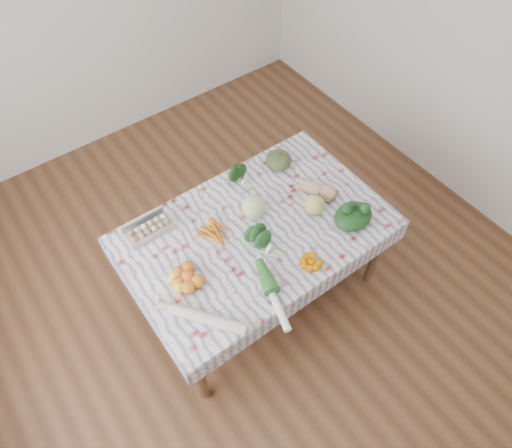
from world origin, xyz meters
The scene contains 16 objects.
ground centered at (0.00, 0.00, 0.00)m, with size 4.50×4.50×0.00m, color #53311C.
dining_table centered at (0.00, 0.00, 0.68)m, with size 1.60×1.00×0.75m.
tablecloth centered at (0.00, 0.00, 0.76)m, with size 1.66×1.06×0.01m, color silver.
egg_carton centered at (-0.55, 0.36, 0.80)m, with size 0.29×0.12×0.08m, color #A9AAA5.
carrot_bunch centered at (-0.23, 0.13, 0.78)m, with size 0.21×0.19×0.04m, color #D5660E.
kale_bunch centered at (0.15, 0.39, 0.83)m, with size 0.15×0.13×0.13m, color #163713.
kabocha_squash centered at (0.45, 0.35, 0.82)m, with size 0.18×0.18×0.12m, color #40502A.
cabbage centered at (0.06, 0.11, 0.84)m, with size 0.16×0.16×0.16m, color #B8CE88.
butternut_squash centered at (0.50, -0.01, 0.82)m, with size 0.11×0.25×0.11m, color tan.
orange_cluster centered at (-0.53, -0.07, 0.81)m, with size 0.26×0.26×0.09m, color orange.
broccoli centered at (-0.05, -0.14, 0.82)m, with size 0.17×0.17×0.13m, color #1A451A.
mandarin_cluster centered at (0.11, -0.40, 0.79)m, with size 0.16×0.16×0.05m, color #D77400.
grapefruit centered at (0.38, -0.11, 0.83)m, with size 0.14×0.14×0.14m, color #CBBF62.
spinach_bag centered at (0.53, -0.31, 0.82)m, with size 0.26×0.21×0.11m, color black.
daikon centered at (-0.58, -0.35, 0.80)m, with size 0.07×0.07×0.47m, color beige.
leek centered at (-0.21, -0.44, 0.79)m, with size 0.05×0.05×0.44m, color white.
Camera 1 is at (-1.00, -1.36, 3.08)m, focal length 32.00 mm.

